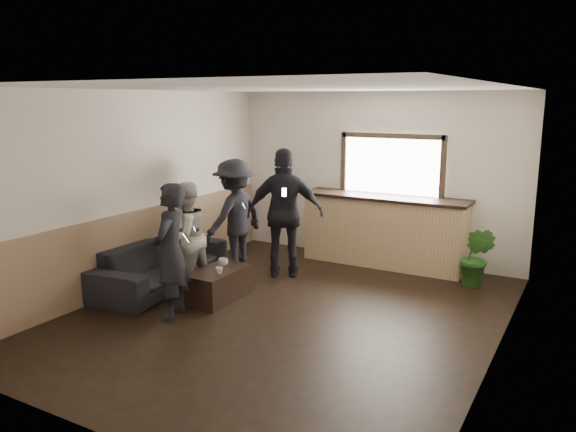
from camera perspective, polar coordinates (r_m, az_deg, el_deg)
The scene contains 12 objects.
ground at distance 7.21m, azimuth -0.15°, elevation -9.94°, with size 5.00×6.00×0.01m, color black.
room_shell at distance 7.20m, azimuth -5.27°, elevation 2.12°, with size 5.01×6.01×2.80m.
bar_counter at distance 9.26m, azimuth 9.74°, elevation -1.05°, with size 2.70×0.68×2.13m.
sofa at distance 8.39m, azimuth -12.75°, elevation -4.67°, with size 2.31×0.90×0.68m, color black.
coffee_table at distance 7.73m, azimuth -7.11°, elevation -6.90°, with size 0.52×0.93×0.42m, color black.
cup_a at distance 7.81m, azimuth -6.60°, elevation -4.68°, with size 0.13×0.13×0.10m, color silver.
cup_b at distance 7.48m, azimuth -6.98°, elevation -5.51°, with size 0.09×0.09×0.09m, color silver.
potted_plant at distance 8.54m, azimuth 18.63°, elevation -3.95°, with size 0.49×0.39×0.89m, color #2D6623.
person_a at distance 7.02m, azimuth -11.81°, elevation -3.54°, with size 0.57×0.71×1.69m.
person_b at distance 8.01m, azimuth -10.36°, elevation -2.10°, with size 0.71×0.84×1.55m.
person_c at distance 8.82m, azimuth -5.45°, elevation 0.05°, with size 0.82×1.23×1.77m.
person_d at distance 8.47m, azimuth -0.31°, elevation 0.27°, with size 1.24×0.96×1.96m.
Camera 1 is at (3.31, -5.83, 2.67)m, focal length 35.00 mm.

